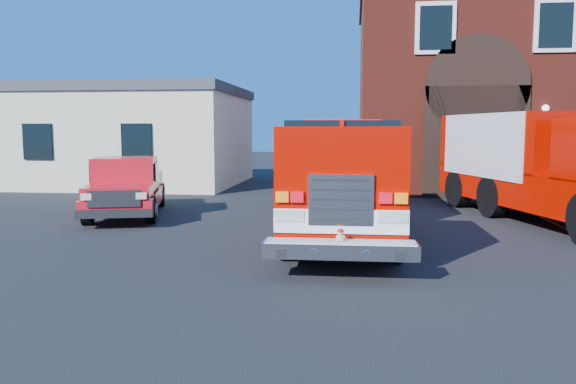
# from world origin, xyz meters

# --- Properties ---
(ground) EXTENTS (100.00, 100.00, 0.00)m
(ground) POSITION_xyz_m (0.00, 0.00, 0.00)
(ground) COLOR black
(ground) RESTS_ON ground
(parking_stripe_mid) EXTENTS (0.12, 3.00, 0.01)m
(parking_stripe_mid) POSITION_xyz_m (6.50, 4.00, 0.00)
(parking_stripe_mid) COLOR #DDB80B
(parking_stripe_mid) RESTS_ON ground
(parking_stripe_far) EXTENTS (0.12, 3.00, 0.01)m
(parking_stripe_far) POSITION_xyz_m (6.50, 7.00, 0.00)
(parking_stripe_far) COLOR #DDB80B
(parking_stripe_far) RESTS_ON ground
(fire_station) EXTENTS (15.20, 10.20, 8.45)m
(fire_station) POSITION_xyz_m (8.99, 13.98, 4.25)
(fire_station) COLOR maroon
(fire_station) RESTS_ON ground
(side_building) EXTENTS (10.20, 8.20, 4.35)m
(side_building) POSITION_xyz_m (-9.00, 13.00, 2.20)
(side_building) COLOR beige
(side_building) RESTS_ON ground
(fire_engine) EXTENTS (2.53, 8.65, 2.66)m
(fire_engine) POSITION_xyz_m (0.96, 1.72, 1.38)
(fire_engine) COLOR black
(fire_engine) RESTS_ON ground
(pickup_truck) EXTENTS (3.14, 5.44, 1.68)m
(pickup_truck) POSITION_xyz_m (-5.29, 3.87, 0.80)
(pickup_truck) COLOR black
(pickup_truck) RESTS_ON ground
(secondary_truck) EXTENTS (5.10, 9.41, 2.92)m
(secondary_truck) POSITION_xyz_m (6.51, 4.01, 1.59)
(secondary_truck) COLOR black
(secondary_truck) RESTS_ON ground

